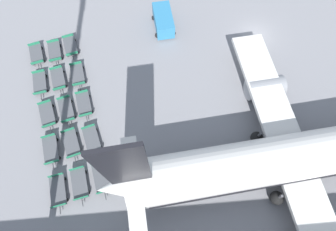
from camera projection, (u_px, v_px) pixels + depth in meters
ground_plane at (256, 35)px, 33.14m from camera, size 500.00×500.00×0.00m
airplane at (304, 155)px, 23.68m from camera, size 29.52×37.94×13.16m
service_van at (163, 20)px, 32.63m from camera, size 4.71×2.90×2.11m
baggage_dolly_row_near_col_a at (36, 54)px, 31.29m from camera, size 3.72×2.13×0.92m
baggage_dolly_row_near_col_b at (40, 83)px, 29.62m from camera, size 3.73×1.94×0.92m
baggage_dolly_row_near_col_c at (47, 115)px, 27.99m from camera, size 3.72×2.18×0.92m
baggage_dolly_row_near_col_d at (51, 150)px, 26.36m from camera, size 3.73×2.03×0.92m
baggage_dolly_row_near_col_e at (58, 191)px, 24.69m from camera, size 3.73×1.95×0.92m
baggage_dolly_row_mid_a_col_a at (55, 52)px, 31.47m from camera, size 3.73×1.97×0.92m
baggage_dolly_row_mid_a_col_b at (58, 79)px, 29.85m from camera, size 3.73×2.09×0.92m
baggage_dolly_row_mid_a_col_c at (66, 110)px, 28.23m from camera, size 3.72×2.12×0.92m
baggage_dolly_row_mid_a_col_d at (71, 143)px, 26.64m from camera, size 3.71×2.19×0.92m
baggage_dolly_row_mid_a_col_e at (80, 183)px, 24.97m from camera, size 3.73×1.97×0.92m
baggage_dolly_row_mid_b_col_a at (70, 46)px, 31.81m from camera, size 3.72×2.11×0.92m
baggage_dolly_row_mid_b_col_b at (78, 75)px, 30.09m from camera, size 3.73×1.96×0.92m
baggage_dolly_row_mid_b_col_c at (84, 104)px, 28.50m from camera, size 3.73×2.00×0.92m
baggage_dolly_row_mid_b_col_d at (92, 140)px, 26.80m from camera, size 3.72×2.18×0.92m
baggage_dolly_row_mid_b_col_e at (101, 177)px, 25.21m from camera, size 3.73×2.04×0.92m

